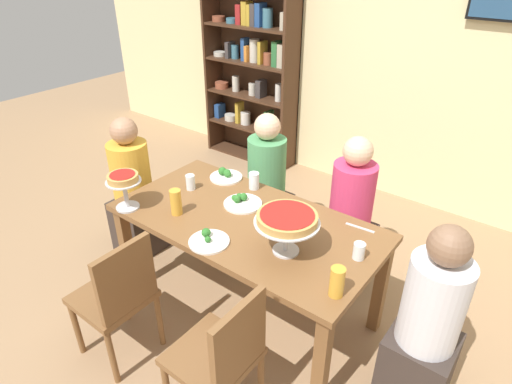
# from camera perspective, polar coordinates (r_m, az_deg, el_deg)

# --- Properties ---
(ground_plane) EXTENTS (12.00, 12.00, 0.00)m
(ground_plane) POSITION_cam_1_polar(r_m,az_deg,el_deg) (3.17, -1.14, -14.82)
(ground_plane) COLOR #9E7A56
(rear_partition) EXTENTS (8.00, 0.12, 2.80)m
(rear_partition) POSITION_cam_1_polar(r_m,az_deg,el_deg) (4.27, 18.28, 17.34)
(rear_partition) COLOR beige
(rear_partition) RESTS_ON ground_plane
(dining_table) EXTENTS (1.68, 0.86, 0.74)m
(dining_table) POSITION_cam_1_polar(r_m,az_deg,el_deg) (2.75, -1.27, -5.18)
(dining_table) COLOR brown
(dining_table) RESTS_ON ground_plane
(bookshelf) EXTENTS (1.10, 0.30, 2.21)m
(bookshelf) POSITION_cam_1_polar(r_m,az_deg,el_deg) (4.89, -0.54, 17.18)
(bookshelf) COLOR #422819
(bookshelf) RESTS_ON ground_plane
(diner_head_east) EXTENTS (0.34, 0.34, 1.15)m
(diner_head_east) POSITION_cam_1_polar(r_m,az_deg,el_deg) (2.50, 21.40, -16.89)
(diner_head_east) COLOR #382D28
(diner_head_east) RESTS_ON ground_plane
(diner_far_right) EXTENTS (0.34, 0.34, 1.15)m
(diner_far_right) POSITION_cam_1_polar(r_m,az_deg,el_deg) (3.19, 12.13, -3.91)
(diner_far_right) COLOR #382D28
(diner_far_right) RESTS_ON ground_plane
(diner_head_west) EXTENTS (0.34, 0.34, 1.15)m
(diner_head_west) POSITION_cam_1_polar(r_m,az_deg,el_deg) (3.55, -15.65, -0.62)
(diner_head_west) COLOR #382D28
(diner_head_west) RESTS_ON ground_plane
(diner_far_left) EXTENTS (0.34, 0.34, 1.15)m
(diner_far_left) POSITION_cam_1_polar(r_m,az_deg,el_deg) (3.49, 1.38, 0.03)
(diner_far_left) COLOR #382D28
(diner_far_left) RESTS_ON ground_plane
(chair_near_left) EXTENTS (0.40, 0.40, 0.87)m
(chair_near_left) POSITION_cam_1_polar(r_m,az_deg,el_deg) (2.66, -17.66, -12.77)
(chair_near_left) COLOR brown
(chair_near_left) RESTS_ON ground_plane
(chair_near_right) EXTENTS (0.40, 0.40, 0.87)m
(chair_near_right) POSITION_cam_1_polar(r_m,az_deg,el_deg) (2.26, -4.44, -20.67)
(chair_near_right) COLOR brown
(chair_near_right) RESTS_ON ground_plane
(deep_dish_pizza_stand) EXTENTS (0.36, 0.36, 0.25)m
(deep_dish_pizza_stand) POSITION_cam_1_polar(r_m,az_deg,el_deg) (2.32, 4.11, -3.75)
(deep_dish_pizza_stand) COLOR silver
(deep_dish_pizza_stand) RESTS_ON dining_table
(personal_pizza_stand) EXTENTS (0.22, 0.22, 0.25)m
(personal_pizza_stand) POSITION_cam_1_polar(r_m,az_deg,el_deg) (2.84, -17.03, 1.21)
(personal_pizza_stand) COLOR silver
(personal_pizza_stand) RESTS_ON dining_table
(salad_plate_near_diner) EXTENTS (0.24, 0.24, 0.07)m
(salad_plate_near_diner) POSITION_cam_1_polar(r_m,az_deg,el_deg) (2.51, -6.30, -6.21)
(salad_plate_near_diner) COLOR white
(salad_plate_near_diner) RESTS_ON dining_table
(salad_plate_far_diner) EXTENTS (0.25, 0.25, 0.07)m
(salad_plate_far_diner) POSITION_cam_1_polar(r_m,az_deg,el_deg) (2.84, -1.89, -1.28)
(salad_plate_far_diner) COLOR white
(salad_plate_far_diner) RESTS_ON dining_table
(salad_plate_spare) EXTENTS (0.24, 0.24, 0.07)m
(salad_plate_spare) POSITION_cam_1_polar(r_m,az_deg,el_deg) (3.17, -4.02, 2.24)
(salad_plate_spare) COLOR white
(salad_plate_spare) RESTS_ON dining_table
(beer_glass_amber_tall) EXTENTS (0.07, 0.07, 0.17)m
(beer_glass_amber_tall) POSITION_cam_1_polar(r_m,az_deg,el_deg) (2.75, -10.50, -1.31)
(beer_glass_amber_tall) COLOR gold
(beer_glass_amber_tall) RESTS_ON dining_table
(beer_glass_amber_short) EXTENTS (0.07, 0.07, 0.16)m
(beer_glass_amber_short) POSITION_cam_1_polar(r_m,az_deg,el_deg) (2.16, 10.62, -11.55)
(beer_glass_amber_short) COLOR gold
(beer_glass_amber_short) RESTS_ON dining_table
(water_glass_clear_near) EXTENTS (0.06, 0.06, 0.11)m
(water_glass_clear_near) POSITION_cam_1_polar(r_m,az_deg,el_deg) (3.03, -8.62, 1.28)
(water_glass_clear_near) COLOR white
(water_glass_clear_near) RESTS_ON dining_table
(water_glass_clear_far) EXTENTS (0.07, 0.07, 0.12)m
(water_glass_clear_far) POSITION_cam_1_polar(r_m,az_deg,el_deg) (3.00, -0.27, 1.49)
(water_glass_clear_far) COLOR white
(water_glass_clear_far) RESTS_ON dining_table
(water_glass_clear_spare) EXTENTS (0.07, 0.07, 0.10)m
(water_glass_clear_spare) POSITION_cam_1_polar(r_m,az_deg,el_deg) (2.42, 13.40, -7.56)
(water_glass_clear_spare) COLOR white
(water_glass_clear_spare) RESTS_ON dining_table
(cutlery_fork_near) EXTENTS (0.18, 0.02, 0.00)m
(cutlery_fork_near) POSITION_cam_1_polar(r_m,az_deg,el_deg) (2.80, 4.19, -2.21)
(cutlery_fork_near) COLOR silver
(cutlery_fork_near) RESTS_ON dining_table
(cutlery_knife_near) EXTENTS (0.18, 0.03, 0.00)m
(cutlery_knife_near) POSITION_cam_1_polar(r_m,az_deg,el_deg) (2.69, 13.53, -4.60)
(cutlery_knife_near) COLOR silver
(cutlery_knife_near) RESTS_ON dining_table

